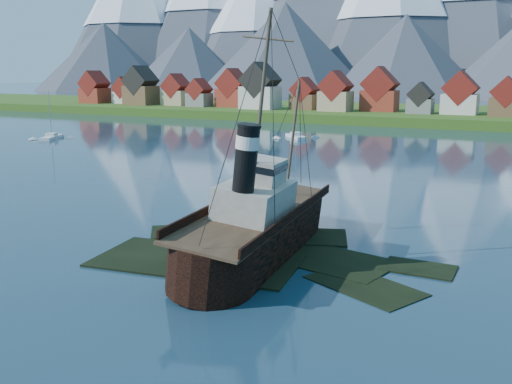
% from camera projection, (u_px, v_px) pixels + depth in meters
% --- Properties ---
extents(ground, '(1400.00, 1400.00, 0.00)m').
position_uv_depth(ground, '(237.00, 260.00, 50.99)').
color(ground, '#1A3549').
rests_on(ground, ground).
extents(shoal, '(31.71, 21.24, 1.14)m').
position_uv_depth(shoal, '(265.00, 260.00, 52.15)').
color(shoal, black).
rests_on(shoal, ground).
extents(shore_bank, '(600.00, 80.00, 3.20)m').
position_uv_depth(shore_bank, '(471.00, 120.00, 199.29)').
color(shore_bank, '#294B15').
rests_on(shore_bank, ground).
extents(seawall, '(600.00, 2.50, 2.00)m').
position_uv_depth(seawall, '(455.00, 130.00, 166.14)').
color(seawall, '#3F3D38').
rests_on(seawall, ground).
extents(town, '(250.96, 16.69, 17.30)m').
position_uv_depth(town, '(365.00, 94.00, 196.56)').
color(town, maroon).
rests_on(town, ground).
extents(tugboat_wreck, '(6.66, 28.71, 22.75)m').
position_uv_depth(tugboat_wreck, '(262.00, 222.00, 52.69)').
color(tugboat_wreck, black).
rests_on(tugboat_wreck, ground).
extents(sailboat_a, '(6.62, 10.22, 12.35)m').
position_uv_depth(sailboat_a, '(52.00, 138.00, 142.97)').
color(sailboat_a, silver).
rests_on(sailboat_a, ground).
extents(sailboat_c, '(8.50, 9.16, 12.90)m').
position_uv_depth(sailboat_c, '(296.00, 137.00, 144.40)').
color(sailboat_c, silver).
rests_on(sailboat_c, ground).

